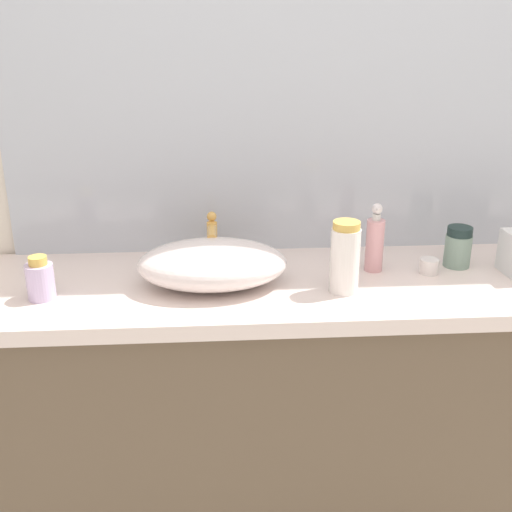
% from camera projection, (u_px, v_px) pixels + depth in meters
% --- Properties ---
extents(bathroom_wall_rear, '(6.00, 0.06, 2.60)m').
position_uv_depth(bathroom_wall_rear, '(322.00, 93.00, 1.82)').
color(bathroom_wall_rear, silver).
rests_on(bathroom_wall_rear, ground).
extents(vanity_counter, '(1.75, 0.50, 0.84)m').
position_uv_depth(vanity_counter, '(294.00, 411.00, 1.86)').
color(vanity_counter, brown).
rests_on(vanity_counter, ground).
extents(wall_mirror_panel, '(1.63, 0.01, 1.23)m').
position_uv_depth(wall_mirror_panel, '(291.00, 36.00, 1.73)').
color(wall_mirror_panel, '#B2BCC6').
rests_on(wall_mirror_panel, vanity_counter).
extents(sink_basin, '(0.39, 0.26, 0.12)m').
position_uv_depth(sink_basin, '(212.00, 264.00, 1.66)').
color(sink_basin, silver).
rests_on(sink_basin, vanity_counter).
extents(faucet, '(0.03, 0.14, 0.15)m').
position_uv_depth(faucet, '(212.00, 236.00, 1.79)').
color(faucet, '#DCA64F').
rests_on(faucet, vanity_counter).
extents(soap_dispenser, '(0.05, 0.05, 0.19)m').
position_uv_depth(soap_dispenser, '(375.00, 242.00, 1.75)').
color(soap_dispenser, '#D6999C').
rests_on(soap_dispenser, vanity_counter).
extents(lotion_bottle, '(0.08, 0.08, 0.19)m').
position_uv_depth(lotion_bottle, '(345.00, 258.00, 1.61)').
color(lotion_bottle, white).
rests_on(lotion_bottle, vanity_counter).
extents(perfume_bottle, '(0.07, 0.07, 0.11)m').
position_uv_depth(perfume_bottle, '(40.00, 280.00, 1.59)').
color(perfume_bottle, silver).
rests_on(perfume_bottle, vanity_counter).
extents(spray_can, '(0.07, 0.07, 0.12)m').
position_uv_depth(spray_can, '(458.00, 247.00, 1.79)').
color(spray_can, gray).
rests_on(spray_can, vanity_counter).
extents(candle_jar, '(0.05, 0.05, 0.04)m').
position_uv_depth(candle_jar, '(429.00, 266.00, 1.75)').
color(candle_jar, silver).
rests_on(candle_jar, vanity_counter).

